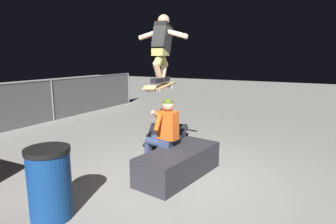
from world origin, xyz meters
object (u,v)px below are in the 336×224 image
ledge_box_main (179,163)px  kicker_ramp (166,139)px  skater_airborne (162,45)px  skateboard (161,86)px  person_sitting_on_ledge (163,131)px  trash_bin (50,183)px

ledge_box_main → kicker_ramp: (1.64, 1.14, -0.16)m
skater_airborne → ledge_box_main: bearing=-111.9°
skateboard → skater_airborne: 0.69m
skateboard → person_sitting_on_ledge: bearing=-34.7°
ledge_box_main → skater_airborne: size_ratio=1.47×
skater_airborne → kicker_ramp: 2.68m
skater_airborne → kicker_ramp: bearing=26.5°
person_sitting_on_ledge → skater_airborne: (0.02, 0.03, 1.47)m
ledge_box_main → trash_bin: 2.08m
skater_airborne → person_sitting_on_ledge: bearing=-120.4°
ledge_box_main → kicker_ramp: size_ratio=1.32×
skater_airborne → trash_bin: bearing=168.3°
ledge_box_main → trash_bin: trash_bin is taller
skateboard → kicker_ramp: skateboard is taller
person_sitting_on_ledge → skater_airborne: bearing=59.6°
person_sitting_on_ledge → trash_bin: bearing=167.3°
ledge_box_main → skateboard: size_ratio=1.58×
skateboard → skater_airborne: (0.06, 0.01, 0.69)m
skater_airborne → kicker_ramp: (1.47, 0.73, -2.11)m
skateboard → kicker_ramp: 2.22m
skater_airborne → kicker_ramp: size_ratio=0.90×
person_sitting_on_ledge → skater_airborne: 1.47m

